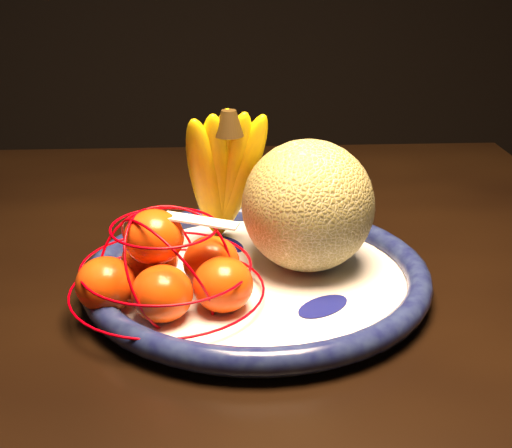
{
  "coord_description": "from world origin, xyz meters",
  "views": [
    {
      "loc": [
        0.34,
        -0.74,
        1.08
      ],
      "look_at": [
        0.38,
        -0.05,
        0.8
      ],
      "focal_mm": 50.0,
      "sensor_mm": 36.0,
      "label": 1
    }
  ],
  "objects": [
    {
      "name": "mandarin_bag",
      "position": [
        0.29,
        -0.11,
        0.78
      ],
      "size": [
        0.23,
        0.23,
        0.12
      ],
      "rotation": [
        0.0,
        0.0,
        -0.2
      ],
      "color": "#FF4C14",
      "rests_on": "fruit_bowl"
    },
    {
      "name": "fruit_bowl",
      "position": [
        0.38,
        -0.06,
        0.74
      ],
      "size": [
        0.37,
        0.37,
        0.03
      ],
      "rotation": [
        0.0,
        0.0,
        0.07
      ],
      "color": "white",
      "rests_on": "dining_table"
    },
    {
      "name": "cantaloupe",
      "position": [
        0.44,
        -0.04,
        0.81
      ],
      "size": [
        0.14,
        0.14,
        0.14
      ],
      "primitive_type": "sphere",
      "color": "olive",
      "rests_on": "fruit_bowl"
    },
    {
      "name": "banana_bunch",
      "position": [
        0.35,
        0.02,
        0.84
      ],
      "size": [
        0.12,
        0.12,
        0.18
      ],
      "rotation": [
        0.0,
        0.0,
        0.21
      ],
      "color": "yellow",
      "rests_on": "fruit_bowl"
    },
    {
      "name": "price_tag",
      "position": [
        0.33,
        -0.11,
        0.83
      ],
      "size": [
        0.08,
        0.04,
        0.01
      ],
      "primitive_type": "cube",
      "rotation": [
        -0.14,
        0.1,
        -0.21
      ],
      "color": "white",
      "rests_on": "mandarin_bag"
    },
    {
      "name": "dining_table",
      "position": [
        0.12,
        0.05,
        0.65
      ],
      "size": [
        1.46,
        0.88,
        0.73
      ],
      "rotation": [
        0.0,
        0.0,
        -0.0
      ],
      "color": "black",
      "rests_on": "ground"
    }
  ]
}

